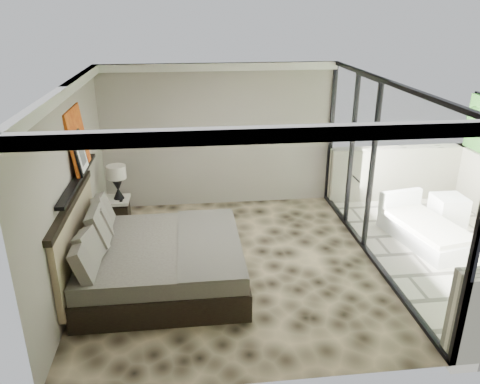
{
  "coord_description": "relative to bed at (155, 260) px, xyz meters",
  "views": [
    {
      "loc": [
        -0.61,
        -6.36,
        3.78
      ],
      "look_at": [
        0.17,
        0.4,
        1.06
      ],
      "focal_mm": 35.0,
      "sensor_mm": 36.0,
      "label": 1
    }
  ],
  "objects": [
    {
      "name": "glass_wall",
      "position": [
        3.39,
        0.38,
        1.02
      ],
      "size": [
        0.08,
        5.0,
        2.8
      ],
      "primitive_type": "cube",
      "color": "white",
      "rests_on": "floor"
    },
    {
      "name": "ottoman",
      "position": [
        5.26,
        1.4,
        -0.11
      ],
      "size": [
        0.54,
        0.54,
        0.54
      ],
      "primitive_type": "cube",
      "rotation": [
        0.0,
        0.0,
        -0.0
      ],
      "color": "white",
      "rests_on": "terrace_slab"
    },
    {
      "name": "left_wall",
      "position": [
        -1.1,
        0.38,
        1.02
      ],
      "size": [
        0.02,
        5.0,
        2.8
      ],
      "primitive_type": "cube",
      "color": "gray",
      "rests_on": "floor"
    },
    {
      "name": "picture_ledge",
      "position": [
        -1.04,
        0.48,
        1.12
      ],
      "size": [
        0.12,
        2.2,
        0.05
      ],
      "primitive_type": "cube",
      "color": "black",
      "rests_on": "left_wall"
    },
    {
      "name": "table_lamp",
      "position": [
        -0.74,
        2.07,
        0.54
      ],
      "size": [
        0.34,
        0.34,
        0.62
      ],
      "color": "black",
      "rests_on": "nightstand"
    },
    {
      "name": "abstract_canvas",
      "position": [
        -1.05,
        0.83,
        1.6
      ],
      "size": [
        0.13,
        0.9,
        0.9
      ],
      "primitive_type": "cube",
      "rotation": [
        0.0,
        -0.1,
        0.0
      ],
      "color": "#B7520F",
      "rests_on": "picture_ledge"
    },
    {
      "name": "back_wall",
      "position": [
        1.14,
        2.87,
        1.02
      ],
      "size": [
        4.5,
        0.02,
        2.8
      ],
      "primitive_type": "cube",
      "color": "gray",
      "rests_on": "floor"
    },
    {
      "name": "ceiling",
      "position": [
        1.14,
        0.38,
        2.41
      ],
      "size": [
        4.5,
        5.0,
        0.02
      ],
      "primitive_type": "cube",
      "color": "silver",
      "rests_on": "back_wall"
    },
    {
      "name": "nightstand",
      "position": [
        -0.8,
        2.06,
        -0.14
      ],
      "size": [
        0.49,
        0.49,
        0.48
      ],
      "primitive_type": "cube",
      "rotation": [
        0.0,
        0.0,
        -0.02
      ],
      "color": "black",
      "rests_on": "floor"
    },
    {
      "name": "bed",
      "position": [
        0.0,
        0.0,
        0.0
      ],
      "size": [
        2.35,
        2.27,
        1.3
      ],
      "color": "black",
      "rests_on": "floor"
    },
    {
      "name": "lounger",
      "position": [
        4.5,
        0.8,
        -0.18
      ],
      "size": [
        1.14,
        1.8,
        0.65
      ],
      "rotation": [
        0.0,
        0.0,
        0.2
      ],
      "color": "silver",
      "rests_on": "terrace_slab"
    },
    {
      "name": "framed_print",
      "position": [
        -1.0,
        0.64,
        1.45
      ],
      "size": [
        0.11,
        0.5,
        0.6
      ],
      "primitive_type": "cube",
      "rotation": [
        0.0,
        -0.14,
        0.0
      ],
      "color": "black",
      "rests_on": "picture_ledge"
    },
    {
      "name": "floor",
      "position": [
        1.14,
        0.38,
        -0.38
      ],
      "size": [
        5.0,
        5.0,
        0.0
      ],
      "primitive_type": "plane",
      "color": "black",
      "rests_on": "ground"
    },
    {
      "name": "terrace_slab",
      "position": [
        4.89,
        0.38,
        -0.44
      ],
      "size": [
        3.0,
        5.0,
        0.12
      ],
      "primitive_type": "cube",
      "color": "#BBB6A0",
      "rests_on": "ground"
    }
  ]
}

